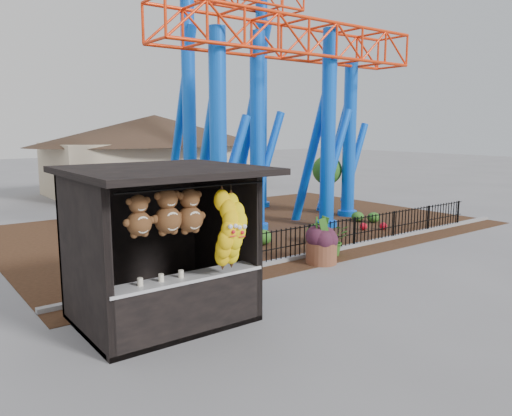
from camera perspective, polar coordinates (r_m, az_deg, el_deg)
ground at (r=11.32m, az=6.14°, el=-10.85°), size 120.00×120.00×0.00m
mulch_bed at (r=19.75m, az=-1.26°, el=-2.07°), size 18.00×12.00×0.02m
curb at (r=16.05m, az=9.27°, el=-4.66°), size 18.00×0.18×0.12m
prize_booth at (r=9.91m, az=-10.12°, el=-4.55°), size 3.50×3.40×3.12m
picket_fence at (r=16.60m, az=11.46°, el=-2.70°), size 12.20×0.06×1.00m
roller_coaster at (r=20.39m, az=0.94°, el=16.45°), size 11.00×6.37×10.82m
terracotta_planter at (r=14.50m, az=7.48°, el=-5.08°), size 1.15×1.15×0.62m
planter_foliage at (r=14.36m, az=7.53°, el=-2.64°), size 0.70×0.70×0.64m
potted_plant at (r=15.41m, az=8.85°, el=-3.63°), size 1.06×0.99×0.95m
landscaping at (r=18.00m, az=3.26°, el=-2.18°), size 7.87×4.27×0.74m
pavilion at (r=30.76m, az=-11.47°, el=7.53°), size 15.00×15.00×4.80m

